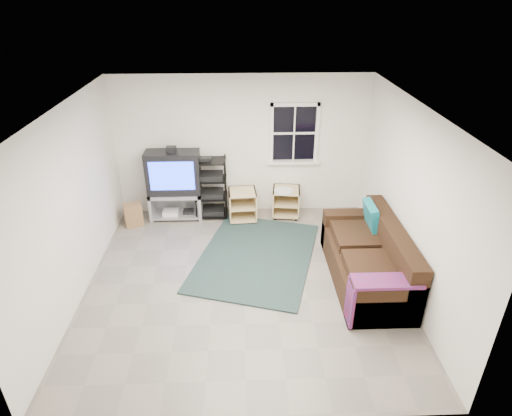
{
  "coord_description": "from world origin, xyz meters",
  "views": [
    {
      "loc": [
        -0.01,
        -5.13,
        3.96
      ],
      "look_at": [
        0.19,
        0.4,
        1.03
      ],
      "focal_mm": 30.0,
      "sensor_mm": 36.0,
      "label": 1
    }
  ],
  "objects_px": {
    "side_table_left": "(242,203)",
    "av_rack": "(211,191)",
    "tv_unit": "(174,180)",
    "sofa": "(369,260)",
    "side_table_right": "(286,200)"
  },
  "relations": [
    {
      "from": "side_table_left",
      "to": "av_rack",
      "type": "bearing_deg",
      "value": 167.57
    },
    {
      "from": "tv_unit",
      "to": "side_table_left",
      "type": "bearing_deg",
      "value": -4.57
    },
    {
      "from": "av_rack",
      "to": "side_table_right",
      "type": "xyz_separation_m",
      "value": [
        1.4,
        -0.01,
        -0.19
      ]
    },
    {
      "from": "tv_unit",
      "to": "side_table_right",
      "type": "bearing_deg",
      "value": 0.57
    },
    {
      "from": "tv_unit",
      "to": "sofa",
      "type": "bearing_deg",
      "value": -33.57
    },
    {
      "from": "side_table_left",
      "to": "sofa",
      "type": "relative_size",
      "value": 0.27
    },
    {
      "from": "tv_unit",
      "to": "av_rack",
      "type": "height_order",
      "value": "tv_unit"
    },
    {
      "from": "tv_unit",
      "to": "sofa",
      "type": "height_order",
      "value": "tv_unit"
    },
    {
      "from": "side_table_right",
      "to": "sofa",
      "type": "bearing_deg",
      "value": -63.65
    },
    {
      "from": "tv_unit",
      "to": "side_table_left",
      "type": "height_order",
      "value": "tv_unit"
    },
    {
      "from": "av_rack",
      "to": "side_table_left",
      "type": "bearing_deg",
      "value": -12.43
    },
    {
      "from": "sofa",
      "to": "av_rack",
      "type": "bearing_deg",
      "value": 139.48
    },
    {
      "from": "tv_unit",
      "to": "side_table_right",
      "type": "height_order",
      "value": "tv_unit"
    },
    {
      "from": "av_rack",
      "to": "side_table_right",
      "type": "height_order",
      "value": "av_rack"
    },
    {
      "from": "av_rack",
      "to": "sofa",
      "type": "distance_m",
      "value": 3.2
    }
  ]
}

